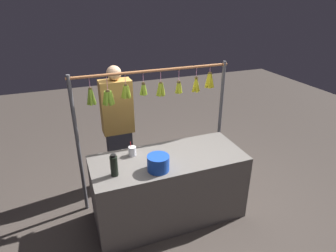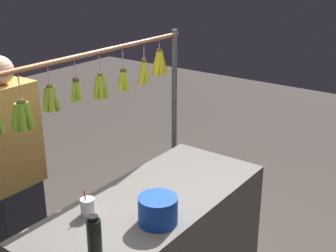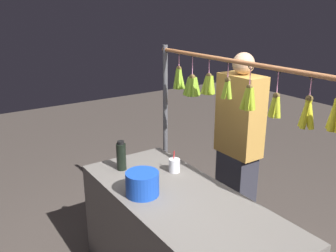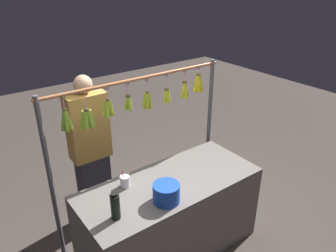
{
  "view_description": "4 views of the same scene",
  "coord_description": "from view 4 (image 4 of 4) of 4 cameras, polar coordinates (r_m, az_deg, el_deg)",
  "views": [
    {
      "loc": [
        1.02,
        2.64,
        2.53
      ],
      "look_at": [
        0.01,
        0.0,
        1.23
      ],
      "focal_mm": 30.76,
      "sensor_mm": 36.0,
      "label": 1
    },
    {
      "loc": [
        2.05,
        1.63,
        2.32
      ],
      "look_at": [
        -0.18,
        0.0,
        1.28
      ],
      "focal_mm": 49.32,
      "sensor_mm": 36.0,
      "label": 2
    },
    {
      "loc": [
        -1.78,
        1.32,
        2.08
      ],
      "look_at": [
        0.17,
        0.0,
        1.3
      ],
      "focal_mm": 38.82,
      "sensor_mm": 36.0,
      "label": 3
    },
    {
      "loc": [
        1.54,
        2.04,
        2.64
      ],
      "look_at": [
        0.03,
        0.0,
        1.42
      ],
      "focal_mm": 35.05,
      "sensor_mm": 36.0,
      "label": 4
    }
  ],
  "objects": [
    {
      "name": "market_counter",
      "position": [
        3.38,
        0.36,
        -15.5
      ],
      "size": [
        1.76,
        0.75,
        0.83
      ],
      "primitive_type": "cube",
      "color": "#66605B",
      "rests_on": "ground"
    },
    {
      "name": "display_rack",
      "position": [
        3.24,
        -5.11,
        0.89
      ],
      "size": [
        1.95,
        0.14,
        1.76
      ],
      "color": "#4C4C51",
      "rests_on": "ground"
    },
    {
      "name": "vendor_person",
      "position": [
        3.63,
        -13.25,
        -4.69
      ],
      "size": [
        0.41,
        0.22,
        1.72
      ],
      "color": "#2D2D38",
      "rests_on": "ground"
    },
    {
      "name": "ground_plane",
      "position": [
        3.67,
        0.34,
        -20.4
      ],
      "size": [
        12.0,
        12.0,
        0.0
      ],
      "primitive_type": "plane",
      "color": "#433B35"
    },
    {
      "name": "water_bottle",
      "position": [
        2.7,
        -9.15,
        -13.63
      ],
      "size": [
        0.08,
        0.08,
        0.24
      ],
      "color": "black",
      "rests_on": "market_counter"
    },
    {
      "name": "blue_bucket",
      "position": [
        2.85,
        -0.29,
        -11.57
      ],
      "size": [
        0.23,
        0.23,
        0.17
      ],
      "primitive_type": "cylinder",
      "color": "#1945B7",
      "rests_on": "market_counter"
    },
    {
      "name": "drink_cup",
      "position": [
        3.07,
        -7.5,
        -9.53
      ],
      "size": [
        0.09,
        0.09,
        0.17
      ],
      "color": "silver",
      "rests_on": "market_counter"
    }
  ]
}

